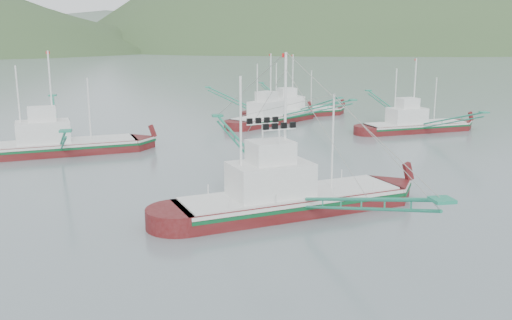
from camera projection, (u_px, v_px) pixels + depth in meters
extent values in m
plane|color=slate|center=(273.00, 224.00, 38.94)|extent=(1200.00, 1200.00, 0.00)
cube|color=#4E0D0E|center=(291.00, 209.00, 41.67)|extent=(17.50, 8.15, 2.26)
cube|color=silver|center=(291.00, 196.00, 41.46)|extent=(17.19, 8.17, 0.25)
cube|color=#0A4C25|center=(291.00, 200.00, 41.52)|extent=(17.20, 8.19, 0.25)
cube|color=silver|center=(291.00, 193.00, 41.41)|extent=(16.63, 7.75, 0.14)
cube|color=silver|center=(270.00, 180.00, 40.48)|extent=(6.30, 4.77, 2.48)
cube|color=silver|center=(271.00, 152.00, 40.03)|extent=(3.41, 3.07, 1.58)
cylinder|color=white|center=(285.00, 125.00, 40.09)|extent=(0.18, 0.18, 10.16)
cylinder|color=white|center=(241.00, 140.00, 38.91)|extent=(0.16, 0.16, 8.63)
cylinder|color=white|center=(333.00, 142.00, 41.99)|extent=(0.14, 0.14, 7.11)
cube|color=#4E0D0E|center=(415.00, 130.00, 75.40)|extent=(14.45, 5.52, 1.88)
cube|color=silver|center=(416.00, 124.00, 75.23)|extent=(14.18, 5.56, 0.21)
cube|color=#0A4C25|center=(415.00, 126.00, 75.28)|extent=(14.19, 5.58, 0.21)
cube|color=silver|center=(416.00, 123.00, 75.19)|extent=(13.73, 5.25, 0.11)
cube|color=silver|center=(407.00, 116.00, 74.53)|extent=(5.04, 3.58, 2.07)
cube|color=silver|center=(408.00, 103.00, 74.16)|extent=(2.69, 2.36, 1.31)
cylinder|color=white|center=(414.00, 91.00, 74.13)|extent=(0.15, 0.15, 8.45)
cylinder|color=white|center=(395.00, 97.00, 73.39)|extent=(0.13, 0.13, 7.19)
cylinder|color=white|center=(435.00, 100.00, 75.42)|extent=(0.11, 0.11, 5.92)
cube|color=#4E0D0E|center=(61.00, 152.00, 61.57)|extent=(16.67, 7.06, 2.16)
cube|color=silver|center=(60.00, 144.00, 61.37)|extent=(16.37, 7.09, 0.24)
cube|color=#0A4C25|center=(60.00, 146.00, 61.43)|extent=(16.37, 7.11, 0.24)
cube|color=silver|center=(60.00, 142.00, 61.32)|extent=(15.84, 6.71, 0.13)
cube|color=silver|center=(43.00, 132.00, 60.50)|extent=(5.91, 4.33, 2.37)
cube|color=silver|center=(42.00, 114.00, 60.08)|extent=(3.17, 2.82, 1.51)
cylinder|color=white|center=(51.00, 97.00, 60.08)|extent=(0.17, 0.17, 9.70)
cylinder|color=white|center=(19.00, 106.00, 59.10)|extent=(0.15, 0.15, 8.25)
cylinder|color=white|center=(89.00, 109.00, 61.73)|extent=(0.13, 0.13, 6.79)
cube|color=#4E0D0E|center=(273.00, 122.00, 82.35)|extent=(13.94, 12.05, 1.95)
cube|color=silver|center=(273.00, 116.00, 82.17)|extent=(13.76, 11.94, 0.21)
cube|color=#0A4C25|center=(273.00, 118.00, 82.23)|extent=(13.77, 11.95, 0.21)
cube|color=silver|center=(273.00, 115.00, 82.13)|extent=(13.24, 11.45, 0.12)
cube|color=silver|center=(266.00, 109.00, 80.83)|extent=(5.76, 5.46, 2.15)
cube|color=silver|center=(266.00, 96.00, 80.44)|extent=(3.32, 3.25, 1.37)
cylinder|color=white|center=(271.00, 85.00, 80.82)|extent=(0.16, 0.16, 8.78)
cylinder|color=white|center=(257.00, 91.00, 78.81)|extent=(0.14, 0.14, 7.46)
cylinder|color=white|center=(285.00, 92.00, 83.63)|extent=(0.12, 0.12, 6.14)
cube|color=#4E0D0E|center=(295.00, 115.00, 89.05)|extent=(14.57, 6.73, 1.88)
cube|color=silver|center=(295.00, 110.00, 88.88)|extent=(14.31, 6.75, 0.21)
cube|color=#0A4C25|center=(295.00, 112.00, 88.93)|extent=(14.31, 6.76, 0.21)
cube|color=silver|center=(295.00, 109.00, 88.84)|extent=(13.84, 6.40, 0.11)
cube|color=silver|center=(287.00, 103.00, 88.07)|extent=(5.24, 3.96, 2.07)
cube|color=silver|center=(287.00, 92.00, 87.70)|extent=(2.83, 2.55, 1.31)
cylinder|color=white|center=(293.00, 82.00, 87.74)|extent=(0.15, 0.15, 8.45)
cylinder|color=white|center=(276.00, 87.00, 86.77)|extent=(0.13, 0.13, 7.19)
cylinder|color=white|center=(311.00, 89.00, 89.31)|extent=(0.11, 0.11, 5.92)
ellipsoid|color=#334E28|center=(431.00, 47.00, 496.05)|extent=(684.00, 432.00, 306.00)
ellipsoid|color=slate|center=(179.00, 45.00, 580.63)|extent=(960.00, 400.00, 240.00)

